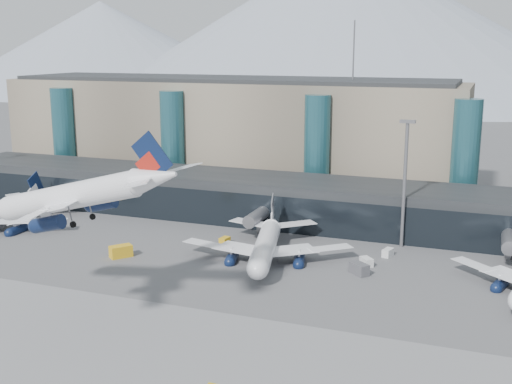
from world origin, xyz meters
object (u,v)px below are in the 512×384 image
jet_parked_mid (267,236)px  veh_c (359,269)px  veh_g (366,262)px  veh_h (121,251)px  hero_jet (88,188)px  veh_d (388,253)px  veh_b (225,241)px  lightmast_mid (405,177)px  jet_parked_left (1,207)px

jet_parked_mid → veh_c: bearing=-114.0°
veh_c → jet_parked_mid: bearing=-150.5°
veh_g → veh_h: size_ratio=0.65×
hero_jet → veh_h: 34.66m
hero_jet → veh_h: size_ratio=8.04×
jet_parked_mid → veh_d: jet_parked_mid is taller
veh_c → veh_b: bearing=-155.9°
lightmast_mid → jet_parked_left: lightmast_mid is taller
veh_b → veh_g: 29.95m
hero_jet → veh_b: (3.11, 41.12, -19.32)m
veh_g → hero_jet: bearing=-81.5°
veh_b → veh_d: bearing=-74.9°
jet_parked_left → jet_parked_mid: (62.96, 0.41, -0.17)m
lightmast_mid → veh_g: (-4.37, -14.00, -13.64)m
jet_parked_mid → veh_d: size_ratio=12.95×
hero_jet → veh_g: hero_jet is taller
jet_parked_left → veh_g: size_ratio=13.35×
hero_jet → jet_parked_mid: bearing=70.4°
lightmast_mid → jet_parked_mid: (-23.26, -15.65, -10.24)m
veh_g → veh_d: bearing=117.1°
lightmast_mid → veh_c: (-4.73, -18.96, -13.39)m
veh_c → veh_d: bearing=114.6°
jet_parked_left → hero_jet: bearing=-127.5°
lightmast_mid → veh_h: 57.21m
jet_parked_left → jet_parked_mid: jet_parked_left is taller
veh_b → lightmast_mid: bearing=-63.7°
hero_jet → jet_parked_left: 62.67m
jet_parked_mid → veh_b: bearing=52.1°
veh_b → veh_c: bearing=-96.8°
hero_jet → veh_b: hero_jet is taller
hero_jet → jet_parked_mid: size_ratio=0.97×
jet_parked_mid → veh_h: (-26.21, -9.86, -3.03)m
lightmast_mid → veh_d: 15.51m
jet_parked_left → veh_h: jet_parked_left is taller
hero_jet → veh_b: size_ratio=14.00×
veh_g → veh_h: veh_h is taller
jet_parked_mid → veh_c: jet_parked_mid is taller
veh_b → jet_parked_left: bearing=104.6°
hero_jet → jet_parked_left: hero_jet is taller
veh_c → veh_d: veh_c is taller
veh_b → veh_h: veh_h is taller
veh_b → veh_c: veh_c is taller
veh_b → veh_g: bearing=-87.4°
veh_c → veh_d: 12.21m
hero_jet → veh_d: hero_jet is taller
jet_parked_left → veh_h: (36.75, -9.45, -3.20)m
veh_g → veh_h: (-45.10, -11.51, 0.36)m
lightmast_mid → veh_d: bearing=-102.3°
jet_parked_mid → hero_jet: bearing=145.0°
veh_b → veh_g: veh_g is taller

